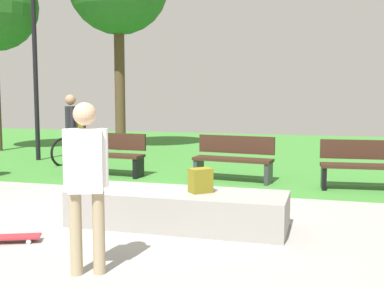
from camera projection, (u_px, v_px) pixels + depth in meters
ground_plane at (138, 207)px, 7.47m from camera, size 28.00×28.00×0.00m
grass_lawn at (231, 151)px, 14.82m from camera, size 26.60×12.66×0.01m
concrete_ledge at (178, 209)px, 6.40m from camera, size 2.89×0.95×0.47m
backpack_on_ledge at (200, 180)px, 6.29m from camera, size 0.34×0.34×0.32m
skater_performing_trick at (86, 175)px, 4.61m from camera, size 0.40×0.31×1.68m
skateboard_by_ledge at (6, 237)px, 5.70m from camera, size 0.81×0.50×0.08m
park_bench_near_lamppost at (109, 153)px, 10.35m from camera, size 1.63×0.58×0.91m
park_bench_by_oak at (365, 164)px, 8.79m from camera, size 1.63×0.59×0.91m
park_bench_far_right at (234, 157)px, 9.68m from camera, size 1.65×0.67×0.91m
lamp_post at (35, 49)px, 12.48m from camera, size 0.28×0.28×4.92m
pedestrian_with_backpack at (72, 126)px, 10.55m from camera, size 0.45×0.44×1.75m
cyclist_on_bicycle at (80, 138)px, 12.21m from camera, size 0.69×1.73×1.52m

